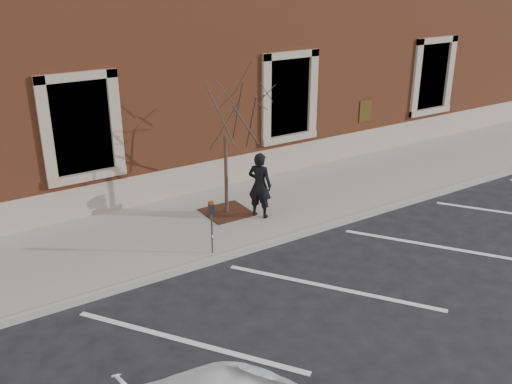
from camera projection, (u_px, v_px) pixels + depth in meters
ground at (270, 245)px, 13.01m from camera, size 120.00×120.00×0.00m
sidewalk_near at (231, 215)px, 14.35m from camera, size 40.00×3.50×0.15m
curb_near at (271, 243)px, 12.95m from camera, size 40.00×0.12×0.15m
parking_stripes at (332, 288)px, 11.30m from camera, size 28.00×4.40×0.01m
building_civic at (131, 32)px, 17.56m from camera, size 40.00×8.62×8.00m
man at (260, 185)px, 13.82m from camera, size 0.66×0.72×1.65m
parking_meter at (211, 218)px, 12.03m from camera, size 0.11×0.08×1.21m
tree_grate at (227, 212)px, 14.32m from camera, size 1.10×1.10×0.03m
sapling at (225, 113)px, 13.37m from camera, size 2.19×2.19×3.65m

